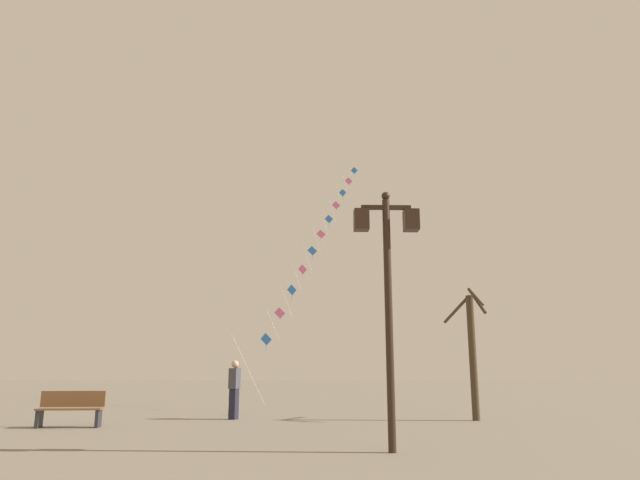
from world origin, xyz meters
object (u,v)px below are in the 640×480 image
(kite_flyer, at_px, (234,388))
(kite_train, at_px, (316,244))
(twin_lantern_lamp_post, at_px, (388,267))
(park_bench, at_px, (71,409))
(bare_tree, at_px, (472,349))

(kite_flyer, bearing_deg, kite_train, 0.34)
(twin_lantern_lamp_post, relative_size, park_bench, 2.90)
(twin_lantern_lamp_post, xyz_separation_m, kite_flyer, (-3.63, 7.35, -2.37))
(twin_lantern_lamp_post, xyz_separation_m, bare_tree, (3.43, 6.70, -1.25))
(kite_flyer, xyz_separation_m, bare_tree, (7.06, -0.66, 1.12))
(kite_train, height_order, kite_flyer, kite_train)
(bare_tree, bearing_deg, kite_train, 113.83)
(kite_train, bearing_deg, twin_lantern_lamp_post, -86.60)
(kite_flyer, xyz_separation_m, park_bench, (-3.85, -2.47, -0.45))
(kite_train, distance_m, bare_tree, 12.22)
(twin_lantern_lamp_post, bearing_deg, kite_train, 93.40)
(park_bench, bearing_deg, kite_flyer, 28.12)
(kite_train, distance_m, park_bench, 15.19)
(twin_lantern_lamp_post, bearing_deg, bare_tree, 62.88)
(bare_tree, bearing_deg, twin_lantern_lamp_post, -117.12)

